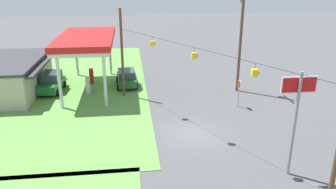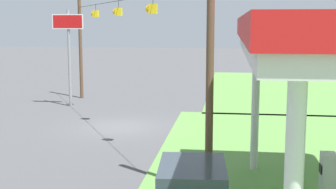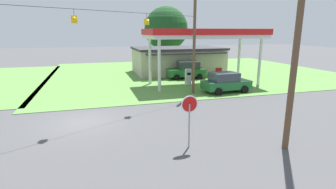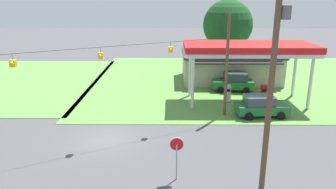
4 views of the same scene
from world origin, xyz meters
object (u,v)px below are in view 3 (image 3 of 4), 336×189
(fuel_pump_near, at_px, (188,78))
(stop_sign_roadside, at_px, (189,110))
(fuel_pump_far, at_px, (218,76))
(gas_station_store, at_px, (177,60))
(car_at_pumps_front, at_px, (225,82))
(car_at_pumps_rear, at_px, (187,70))
(tree_behind_station, at_px, (166,29))
(gas_station_canopy, at_px, (205,34))
(utility_pole_main, at_px, (301,14))

(fuel_pump_near, height_order, stop_sign_roadside, stop_sign_roadside)
(fuel_pump_near, bearing_deg, fuel_pump_far, 0.00)
(gas_station_store, xyz_separation_m, car_at_pumps_front, (0.53, -11.99, -0.75))
(car_at_pumps_rear, relative_size, tree_behind_station, 0.48)
(fuel_pump_near, relative_size, car_at_pumps_rear, 0.38)
(gas_station_canopy, height_order, car_at_pumps_rear, gas_station_canopy)
(fuel_pump_far, relative_size, stop_sign_roadside, 0.67)
(car_at_pumps_front, bearing_deg, car_at_pumps_rear, 92.88)
(gas_station_store, height_order, fuel_pump_far, gas_station_store)
(gas_station_store, relative_size, fuel_pump_far, 6.64)
(gas_station_canopy, xyz_separation_m, tree_behind_station, (0.92, 17.18, 0.69))
(gas_station_canopy, height_order, fuel_pump_far, gas_station_canopy)
(fuel_pump_near, height_order, utility_pole_main, utility_pole_main)
(car_at_pumps_front, distance_m, stop_sign_roadside, 12.14)
(gas_station_canopy, distance_m, utility_pole_main, 15.08)
(utility_pole_main, xyz_separation_m, tree_behind_station, (3.26, 32.04, -0.30))
(utility_pole_main, bearing_deg, gas_station_canopy, 81.05)
(gas_station_canopy, relative_size, car_at_pumps_rear, 2.67)
(gas_station_canopy, xyz_separation_m, stop_sign_roadside, (-6.67, -13.54, -3.19))
(stop_sign_roadside, bearing_deg, car_at_pumps_front, -126.03)
(fuel_pump_far, relative_size, car_at_pumps_rear, 0.38)
(gas_station_store, distance_m, car_at_pumps_front, 12.03)
(fuel_pump_far, bearing_deg, utility_pole_main, -105.10)
(utility_pole_main, bearing_deg, car_at_pumps_rear, 84.15)
(fuel_pump_near, distance_m, car_at_pumps_rear, 3.94)
(gas_station_store, height_order, car_at_pumps_front, gas_station_store)
(utility_pole_main, bearing_deg, stop_sign_roadside, 163.10)
(gas_station_store, height_order, car_at_pumps_rear, gas_station_store)
(tree_behind_station, bearing_deg, stop_sign_roadside, -103.89)
(stop_sign_roadside, bearing_deg, car_at_pumps_rear, -109.84)
(car_at_pumps_front, relative_size, car_at_pumps_rear, 0.99)
(gas_station_store, height_order, fuel_pump_near, gas_station_store)
(fuel_pump_far, bearing_deg, car_at_pumps_rear, 119.34)
(stop_sign_roadside, distance_m, utility_pole_main, 6.16)
(fuel_pump_near, bearing_deg, car_at_pumps_front, -60.52)
(utility_pole_main, bearing_deg, fuel_pump_far, 74.90)
(stop_sign_roadside, bearing_deg, tree_behind_station, -103.89)
(gas_station_canopy, height_order, tree_behind_station, tree_behind_station)
(fuel_pump_near, xyz_separation_m, utility_pole_main, (-0.67, -14.86, 5.20))
(gas_station_store, relative_size, tree_behind_station, 1.21)
(utility_pole_main, height_order, tree_behind_station, utility_pole_main)
(car_at_pumps_rear, height_order, utility_pole_main, utility_pole_main)
(car_at_pumps_rear, distance_m, utility_pole_main, 19.35)
(gas_station_canopy, bearing_deg, fuel_pump_near, -179.95)
(tree_behind_station, bearing_deg, gas_station_canopy, -93.08)
(fuel_pump_far, relative_size, tree_behind_station, 0.18)
(car_at_pumps_rear, bearing_deg, car_at_pumps_front, 100.82)
(fuel_pump_near, distance_m, stop_sign_roadside, 14.47)
(fuel_pump_near, xyz_separation_m, fuel_pump_far, (3.34, 0.00, 0.00))
(gas_station_store, bearing_deg, tree_behind_station, 83.57)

